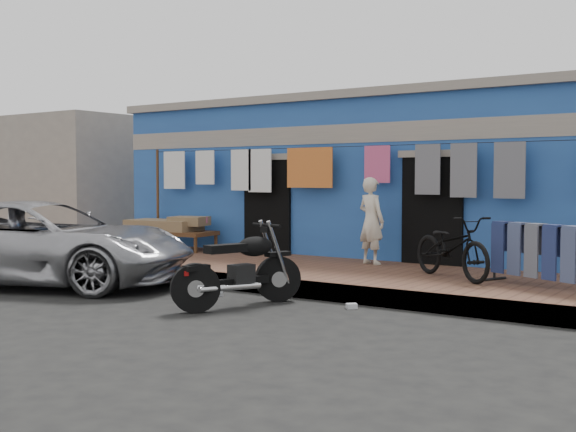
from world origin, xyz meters
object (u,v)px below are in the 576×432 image
object	(u,v)px
seated_person	(371,221)
bicycle	(452,240)
motorcycle	(238,266)
jeans_rack	(545,255)
car	(42,242)
charpoy	(172,234)

from	to	relation	value
seated_person	bicycle	size ratio (longest dim) A/B	0.85
bicycle	motorcycle	bearing A→B (deg)	175.06
jeans_rack	car	bearing A→B (deg)	-160.09
charpoy	jeans_rack	bearing A→B (deg)	-7.38
motorcycle	charpoy	size ratio (longest dim) A/B	0.88
seated_person	charpoy	bearing A→B (deg)	18.56
car	charpoy	distance (m)	3.68
car	jeans_rack	world-z (taller)	car
car	jeans_rack	xyz separation A→B (m)	(7.23, 2.62, -0.01)
charpoy	bicycle	bearing A→B (deg)	-7.51
charpoy	jeans_rack	world-z (taller)	jeans_rack
seated_person	jeans_rack	distance (m)	3.41
car	seated_person	world-z (taller)	seated_person
jeans_rack	motorcycle	bearing A→B (deg)	-144.94
motorcycle	jeans_rack	world-z (taller)	jeans_rack
bicycle	charpoy	size ratio (longest dim) A/B	0.86
bicycle	jeans_rack	size ratio (longest dim) A/B	0.95
bicycle	motorcycle	size ratio (longest dim) A/B	0.98
motorcycle	charpoy	world-z (taller)	motorcycle
seated_person	charpoy	xyz separation A→B (m)	(-4.62, -0.08, -0.42)
bicycle	jeans_rack	distance (m)	1.40
car	jeans_rack	size ratio (longest dim) A/B	2.70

